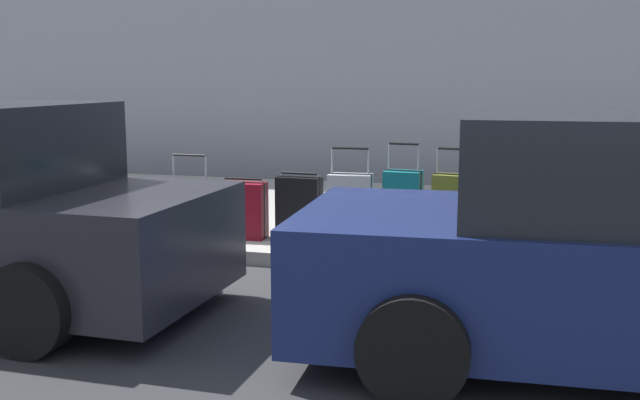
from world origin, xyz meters
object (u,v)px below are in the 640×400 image
Objects in this scene: suitcase_red_0 at (510,216)px; suitcase_silver_3 at (350,210)px; suitcase_olive_1 at (455,212)px; fire_hydrant at (118,195)px; suitcase_navy_6 at (191,210)px; bollard_post at (50,190)px; suitcase_black_4 at (299,209)px; suitcase_maroon_5 at (244,210)px; suitcase_teal_2 at (403,209)px.

suitcase_red_0 is 1.55m from suitcase_silver_3.
suitcase_olive_1 is 3.66m from fire_hydrant.
bollard_post reaches higher than suitcase_navy_6.
fire_hydrant is at bearing -168.78° from bollard_post.
suitcase_olive_1 reaches higher than suitcase_red_0.
suitcase_olive_1 reaches higher than suitcase_black_4.
suitcase_black_4 is 0.80× the size of bollard_post.
suitcase_navy_6 is at bearing 0.06° from suitcase_silver_3.
suitcase_maroon_5 is 0.84× the size of fire_hydrant.
suitcase_teal_2 is at bearing -177.12° from bollard_post.
suitcase_olive_1 is 1.04m from suitcase_silver_3.
suitcase_red_0 is 0.76× the size of suitcase_teal_2.
suitcase_olive_1 is 1.15× the size of suitcase_navy_6.
suitcase_maroon_5 is 0.72× the size of bollard_post.
suitcase_teal_2 reaches higher than suitcase_navy_6.
suitcase_red_0 is 4.18m from fire_hydrant.
suitcase_black_4 is at bearing -12.39° from suitcase_silver_3.
bollard_post is at bearing 1.69° from suitcase_silver_3.
fire_hydrant is at bearing 0.84° from suitcase_teal_2.
bollard_post is at bearing 3.42° from suitcase_navy_6.
suitcase_navy_6 reaches higher than fire_hydrant.
suitcase_silver_3 is 1.39× the size of suitcase_black_4.
suitcase_red_0 is 2.71m from suitcase_maroon_5.
suitcase_maroon_5 is at bearing -0.47° from suitcase_red_0.
bollard_post is (4.93, 0.14, 0.08)m from suitcase_red_0.
suitcase_teal_2 is 1.17× the size of bollard_post.
suitcase_olive_1 is at bearing -5.16° from suitcase_red_0.
suitcase_red_0 is 2.12m from suitcase_black_4.
suitcase_red_0 is at bearing -179.33° from suitcase_navy_6.
suitcase_teal_2 is (0.52, -0.01, 0.01)m from suitcase_olive_1.
suitcase_maroon_5 is (1.68, 0.04, -0.09)m from suitcase_teal_2.
suitcase_silver_3 reaches higher than suitcase_navy_6.
fire_hydrant is at bearing -3.32° from suitcase_navy_6.
suitcase_red_0 is at bearing 176.72° from suitcase_teal_2.
suitcase_teal_2 is 1.05× the size of suitcase_silver_3.
suitcase_olive_1 is 2.20m from suitcase_maroon_5.
suitcase_maroon_5 is at bearing 0.63° from suitcase_olive_1.
suitcase_navy_6 reaches higher than suitcase_black_4.
suitcase_teal_2 reaches higher than suitcase_red_0.
suitcase_silver_3 is 1.55× the size of suitcase_maroon_5.
suitcase_silver_3 is at bearing 1.37° from suitcase_red_0.
suitcase_red_0 reaches higher than suitcase_maroon_5.
suitcase_silver_3 is 1.30× the size of fire_hydrant.
suitcase_silver_3 is 3.39m from bollard_post.
suitcase_silver_3 reaches higher than suitcase_red_0.
suitcase_black_4 is at bearing -1.49° from suitcase_olive_1.
suitcase_silver_3 is at bearing 10.55° from suitcase_teal_2.
fire_hydrant is (4.18, -0.01, 0.03)m from suitcase_red_0.
suitcase_black_4 is (0.57, -0.13, -0.03)m from suitcase_silver_3.
suitcase_teal_2 is at bearing -177.51° from suitcase_navy_6.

